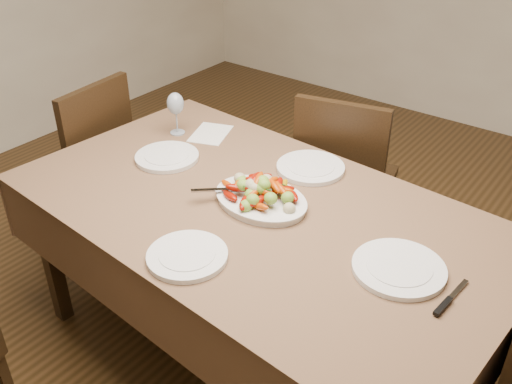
{
  "coord_description": "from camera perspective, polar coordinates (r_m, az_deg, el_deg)",
  "views": [
    {
      "loc": [
        1.09,
        -1.21,
        1.89
      ],
      "look_at": [
        0.05,
        0.16,
        0.82
      ],
      "focal_mm": 40.0,
      "sensor_mm": 36.0,
      "label": 1
    }
  ],
  "objects": [
    {
      "name": "plate_left",
      "position": [
        2.4,
        -8.89,
        3.47
      ],
      "size": [
        0.26,
        0.26,
        0.02
      ],
      "primitive_type": "cylinder",
      "color": "white",
      "rests_on": "dining_table"
    },
    {
      "name": "plate_far",
      "position": [
        2.3,
        5.47,
        2.44
      ],
      "size": [
        0.27,
        0.27,
        0.02
      ],
      "primitive_type": "cylinder",
      "color": "white",
      "rests_on": "dining_table"
    },
    {
      "name": "dining_table",
      "position": [
        2.29,
        0.0,
        -9.4
      ],
      "size": [
        1.91,
        1.17,
        0.76
      ],
      "primitive_type": "cube",
      "rotation": [
        0.0,
        0.0,
        -0.07
      ],
      "color": "brown",
      "rests_on": "ground"
    },
    {
      "name": "floor",
      "position": [
        2.5,
        -3.32,
        -17.44
      ],
      "size": [
        6.0,
        6.0,
        0.0
      ],
      "primitive_type": "plane",
      "color": "#3B2711",
      "rests_on": "ground"
    },
    {
      "name": "plate_near",
      "position": [
        1.83,
        -6.88,
        -6.38
      ],
      "size": [
        0.26,
        0.26,
        0.02
      ],
      "primitive_type": "cylinder",
      "color": "white",
      "rests_on": "dining_table"
    },
    {
      "name": "chair_left",
      "position": [
        3.02,
        -17.36,
        2.37
      ],
      "size": [
        0.46,
        0.46,
        0.95
      ],
      "primitive_type": null,
      "rotation": [
        0.0,
        0.0,
        -1.47
      ],
      "color": "black",
      "rests_on": "ground"
    },
    {
      "name": "serving_platter",
      "position": [
        2.07,
        0.49,
        -0.9
      ],
      "size": [
        0.37,
        0.29,
        0.02
      ],
      "primitive_type": "ellipsoid",
      "rotation": [
        0.0,
        0.0,
        -0.07
      ],
      "color": "white",
      "rests_on": "dining_table"
    },
    {
      "name": "chair_far",
      "position": [
        2.82,
        9.05,
        1.28
      ],
      "size": [
        0.51,
        0.51,
        0.95
      ],
      "primitive_type": null,
      "rotation": [
        0.0,
        0.0,
        3.37
      ],
      "color": "black",
      "rests_on": "ground"
    },
    {
      "name": "wine_glass",
      "position": [
        2.57,
        -8.0,
        7.9
      ],
      "size": [
        0.08,
        0.08,
        0.2
      ],
      "primitive_type": null,
      "color": "#8C99A5",
      "rests_on": "dining_table"
    },
    {
      "name": "serving_spoon",
      "position": [
        2.07,
        -1.55,
        0.19
      ],
      "size": [
        0.26,
        0.22,
        0.03
      ],
      "primitive_type": null,
      "rotation": [
        0.0,
        0.0,
        -0.67
      ],
      "color": "#9EA0A8",
      "rests_on": "serving_platter"
    },
    {
      "name": "plate_right",
      "position": [
        1.82,
        14.09,
        -7.43
      ],
      "size": [
        0.29,
        0.29,
        0.02
      ],
      "primitive_type": "cylinder",
      "color": "white",
      "rests_on": "dining_table"
    },
    {
      "name": "roasted_vegetables",
      "position": [
        2.04,
        0.5,
        0.45
      ],
      "size": [
        0.31,
        0.22,
        0.09
      ],
      "primitive_type": null,
      "rotation": [
        0.0,
        0.0,
        -0.07
      ],
      "color": "#7F0E02",
      "rests_on": "serving_platter"
    },
    {
      "name": "table_knife",
      "position": [
        1.76,
        18.81,
        -10.12
      ],
      "size": [
        0.04,
        0.2,
        0.01
      ],
      "primitive_type": null,
      "rotation": [
        0.0,
        0.0,
        -0.09
      ],
      "color": "#9EA0A8",
      "rests_on": "dining_table"
    },
    {
      "name": "menu_card",
      "position": [
        2.59,
        -4.57,
        5.84
      ],
      "size": [
        0.21,
        0.25,
        0.0
      ],
      "primitive_type": "cube",
      "rotation": [
        0.0,
        0.0,
        0.36
      ],
      "color": "silver",
      "rests_on": "dining_table"
    }
  ]
}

